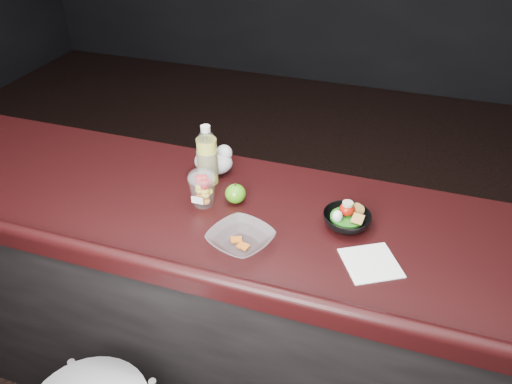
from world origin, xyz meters
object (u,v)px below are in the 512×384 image
lemonade_bottle (207,159)px  snack_bowl (346,219)px  takeout_bowl (241,239)px  green_apple (235,194)px  fruit_cup (202,187)px

lemonade_bottle → snack_bowl: 0.56m
takeout_bowl → lemonade_bottle: bearing=128.0°
green_apple → snack_bowl: size_ratio=0.45×
snack_bowl → fruit_cup: bearing=-175.8°
lemonade_bottle → takeout_bowl: bearing=-52.0°
fruit_cup → takeout_bowl: fruit_cup is taller
lemonade_bottle → green_apple: 0.18m
takeout_bowl → fruit_cup: bearing=140.1°
fruit_cup → snack_bowl: 0.51m
green_apple → takeout_bowl: bearing=-65.8°
snack_bowl → takeout_bowl: bearing=-145.7°
green_apple → snack_bowl: 0.40m
fruit_cup → takeout_bowl: bearing=-39.9°
green_apple → takeout_bowl: (0.10, -0.22, -0.01)m
fruit_cup → green_apple: 0.12m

